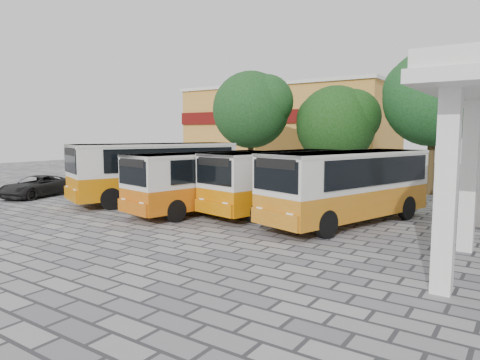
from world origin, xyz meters
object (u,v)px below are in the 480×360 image
Objects in this scene: bus_far_right at (348,182)px; bus_centre_left at (205,178)px; bus_far_left at (155,168)px; bus_centre_right at (278,177)px; parked_car at (37,186)px.

bus_centre_left is at bearing -152.85° from bus_far_right.
bus_far_left reaches higher than bus_centre_right.
bus_far_left is 4.16m from bus_centre_left.
parked_car is at bearing -159.05° from bus_centre_left.
bus_far_left is at bearing -160.95° from bus_far_right.
parked_car is (-7.09, -2.62, -1.20)m from bus_far_left.
bus_far_right is at bearing 24.16° from bus_far_left.
bus_centre_left is 0.98× the size of bus_centre_right.
parked_car is at bearing -153.46° from bus_centre_right.
bus_centre_right is 3.69m from bus_far_right.
bus_centre_right reaches higher than bus_centre_left.
bus_centre_left is 6.62m from bus_far_right.
bus_far_left is at bearing -159.61° from bus_centre_right.
bus_centre_left is 1.83× the size of parked_car.
bus_far_left is at bearing 6.95° from parked_car.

